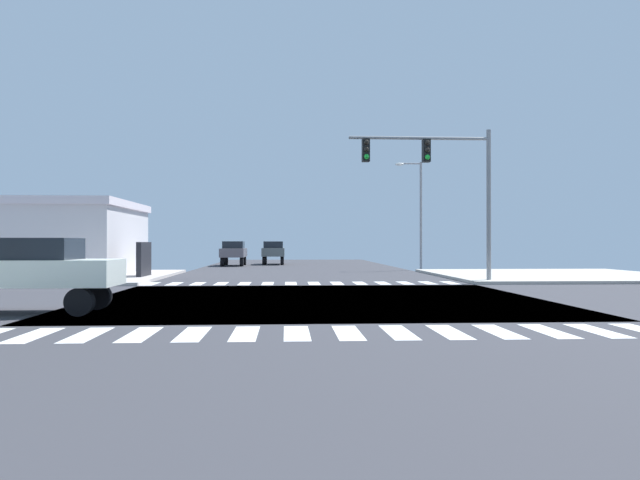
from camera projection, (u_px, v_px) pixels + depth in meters
name	position (u px, v px, depth m)	size (l,w,h in m)	color
ground	(317.00, 300.00, 19.17)	(90.00, 90.00, 0.05)	#35353B
sidewalk_corner_ne	(553.00, 275.00, 31.87)	(12.00, 12.00, 0.14)	#B2ADA3
sidewalk_corner_nw	(45.00, 277.00, 30.43)	(12.00, 12.00, 0.14)	#B6ADA8
crosswalk_near	(322.00, 333.00, 11.87)	(13.50, 2.00, 0.01)	white
crosswalk_far	(302.00, 283.00, 26.44)	(13.50, 2.00, 0.01)	white
traffic_signal_mast	(435.00, 170.00, 26.66)	(6.29, 0.55, 6.74)	gray
street_lamp	(417.00, 204.00, 39.74)	(1.78, 0.32, 7.04)	gray
sedan_nearside_1	(234.00, 251.00, 46.96)	(1.80, 4.30, 1.88)	black
sedan_crossing_2	(30.00, 268.00, 15.27)	(4.30, 1.80, 1.88)	black
sedan_outer_5	(273.00, 251.00, 49.93)	(1.80, 4.30, 1.88)	black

